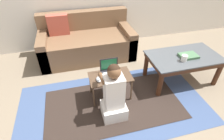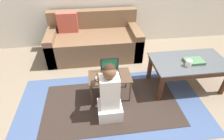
% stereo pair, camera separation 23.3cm
% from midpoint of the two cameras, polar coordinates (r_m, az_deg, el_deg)
% --- Properties ---
extents(ground_plane, '(16.00, 16.00, 0.00)m').
position_cam_midpoint_polar(ground_plane, '(2.51, -0.91, -10.06)').
color(ground_plane, '#7F705B').
extents(area_rug, '(2.54, 1.33, 0.01)m').
position_cam_midpoint_polar(area_rug, '(2.45, -2.27, -11.25)').
color(area_rug, '#3D517A').
rests_on(area_rug, ground_plane).
extents(couch, '(1.69, 0.85, 0.80)m').
position_cam_midpoint_polar(couch, '(3.39, -10.37, 8.96)').
color(couch, brown).
rests_on(couch, ground_plane).
extents(coffee_table, '(1.06, 0.60, 0.45)m').
position_cam_midpoint_polar(coffee_table, '(2.79, 20.11, 3.07)').
color(coffee_table, '#4C5156').
rests_on(coffee_table, ground_plane).
extents(laptop_desk, '(0.57, 0.33, 0.37)m').
position_cam_midpoint_polar(laptop_desk, '(2.36, -3.39, -3.03)').
color(laptop_desk, '#4C3828').
rests_on(laptop_desk, ground_plane).
extents(laptop, '(0.25, 0.19, 0.20)m').
position_cam_midpoint_polar(laptop, '(2.35, -3.43, -0.65)').
color(laptop, '#232328').
rests_on(laptop, laptop_desk).
extents(computer_mouse, '(0.06, 0.11, 0.03)m').
position_cam_midpoint_polar(computer_mouse, '(2.26, -7.35, -3.21)').
color(computer_mouse, '#B2B7C1').
rests_on(computer_mouse, laptop_desk).
extents(person_seated, '(0.30, 0.42, 0.79)m').
position_cam_midpoint_polar(person_seated, '(2.09, -2.65, -8.56)').
color(person_seated, silver).
rests_on(person_seated, ground_plane).
extents(cup_on_table, '(0.08, 0.08, 0.09)m').
position_cam_midpoint_polar(cup_on_table, '(2.61, 20.22, 3.59)').
color(cup_on_table, white).
rests_on(cup_on_table, coffee_table).
extents(book_on_table, '(0.26, 0.18, 0.04)m').
position_cam_midpoint_polar(book_on_table, '(2.73, 21.50, 4.26)').
color(book_on_table, '#47704C').
rests_on(book_on_table, coffee_table).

